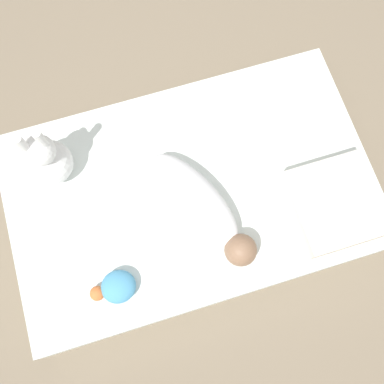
{
  "coord_description": "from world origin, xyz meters",
  "views": [
    {
      "loc": [
        0.14,
        0.49,
        1.83
      ],
      "look_at": [
        0.0,
        0.03,
        0.2
      ],
      "focal_mm": 42.0,
      "sensor_mm": 36.0,
      "label": 1
    }
  ],
  "objects_px": {
    "turtle_plush": "(116,287)",
    "bunny_plush": "(47,160)",
    "pillow": "(332,205)",
    "swaddled_baby": "(200,206)"
  },
  "relations": [
    {
      "from": "swaddled_baby",
      "to": "turtle_plush",
      "type": "relative_size",
      "value": 3.15
    },
    {
      "from": "swaddled_baby",
      "to": "bunny_plush",
      "type": "relative_size",
      "value": 1.57
    },
    {
      "from": "swaddled_baby",
      "to": "bunny_plush",
      "type": "distance_m",
      "value": 0.59
    },
    {
      "from": "turtle_plush",
      "to": "bunny_plush",
      "type": "bearing_deg",
      "value": -77.22
    },
    {
      "from": "bunny_plush",
      "to": "turtle_plush",
      "type": "bearing_deg",
      "value": 102.78
    },
    {
      "from": "pillow",
      "to": "bunny_plush",
      "type": "xyz_separation_m",
      "value": [
        0.97,
        -0.46,
        0.06
      ]
    },
    {
      "from": "swaddled_baby",
      "to": "pillow",
      "type": "relative_size",
      "value": 1.64
    },
    {
      "from": "bunny_plush",
      "to": "turtle_plush",
      "type": "relative_size",
      "value": 2.0
    },
    {
      "from": "pillow",
      "to": "turtle_plush",
      "type": "bearing_deg",
      "value": 3.54
    },
    {
      "from": "pillow",
      "to": "turtle_plush",
      "type": "relative_size",
      "value": 1.93
    }
  ]
}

